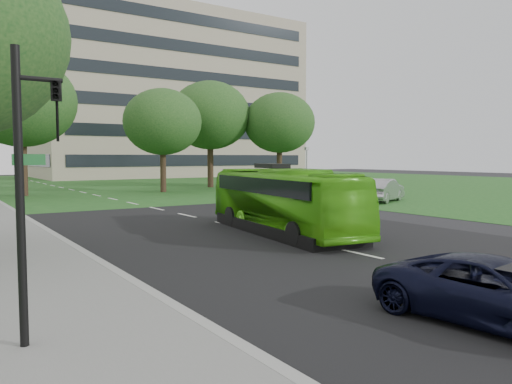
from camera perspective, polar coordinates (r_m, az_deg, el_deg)
ground at (r=17.16m, az=6.82°, el=-5.97°), size 160.00×160.00×0.00m
street_surfaces at (r=37.27m, az=-16.96°, el=-0.69°), size 120.00×120.00×0.15m
office_building at (r=82.30m, az=-9.92°, el=10.60°), size 40.10×20.10×25.00m
tree_park_b at (r=42.12m, az=-25.25°, el=9.33°), size 8.09×8.09×10.60m
tree_park_c at (r=43.03m, az=-10.64°, el=7.87°), size 6.57×6.57×8.72m
tree_park_d at (r=49.45m, az=-5.27°, el=8.70°), size 7.85×7.85×10.38m
tree_park_e at (r=49.88m, az=2.71°, el=7.89°), size 7.01×7.01×9.35m
bus at (r=19.42m, az=3.07°, el=-1.03°), size 3.32×9.26×2.52m
sedan at (r=34.14m, az=14.25°, el=0.20°), size 4.95×3.41×1.54m
suv at (r=9.93m, az=25.78°, el=-10.22°), size 2.49×4.46×1.18m
traffic_light at (r=8.09m, az=-24.44°, el=1.68°), size 0.74×0.23×4.57m
camera_pole at (r=42.52m, az=5.81°, el=3.32°), size 0.37×0.34×3.83m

